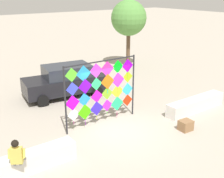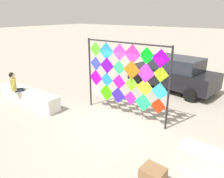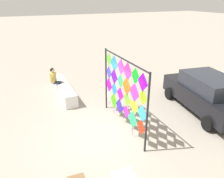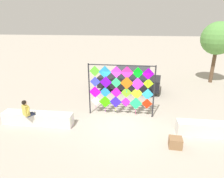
{
  "view_description": "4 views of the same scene",
  "coord_description": "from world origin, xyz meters",
  "px_view_note": "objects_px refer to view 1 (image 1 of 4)",
  "views": [
    {
      "loc": [
        -6.74,
        -8.62,
        5.73
      ],
      "look_at": [
        0.12,
        0.83,
        1.64
      ],
      "focal_mm": 46.26,
      "sensor_mm": 36.0,
      "label": 1
    },
    {
      "loc": [
        3.84,
        -5.3,
        3.82
      ],
      "look_at": [
        -0.05,
        0.07,
        1.45
      ],
      "focal_mm": 33.85,
      "sensor_mm": 36.0,
      "label": 2
    },
    {
      "loc": [
        6.57,
        -2.46,
        4.97
      ],
      "look_at": [
        0.15,
        0.46,
        1.94
      ],
      "focal_mm": 34.62,
      "sensor_mm": 36.0,
      "label": 3
    },
    {
      "loc": [
        0.48,
        -8.63,
        5.05
      ],
      "look_at": [
        -0.66,
        0.74,
        1.67
      ],
      "focal_mm": 30.98,
      "sensor_mm": 36.0,
      "label": 4
    }
  ],
  "objects_px": {
    "seated_vendor": "(18,156)",
    "kite_display_rack": "(102,87)",
    "cardboard_box_large": "(186,125)",
    "tree_broadleaf": "(128,18)",
    "parked_car": "(66,81)"
  },
  "relations": [
    {
      "from": "parked_car",
      "to": "seated_vendor",
      "type": "bearing_deg",
      "value": -128.29
    },
    {
      "from": "kite_display_rack",
      "to": "seated_vendor",
      "type": "bearing_deg",
      "value": -157.08
    },
    {
      "from": "seated_vendor",
      "to": "parked_car",
      "type": "distance_m",
      "value": 7.64
    },
    {
      "from": "seated_vendor",
      "to": "cardboard_box_large",
      "type": "bearing_deg",
      "value": -6.49
    },
    {
      "from": "tree_broadleaf",
      "to": "kite_display_rack",
      "type": "bearing_deg",
      "value": -135.17
    },
    {
      "from": "tree_broadleaf",
      "to": "parked_car",
      "type": "bearing_deg",
      "value": -156.43
    },
    {
      "from": "parked_car",
      "to": "tree_broadleaf",
      "type": "relative_size",
      "value": 0.95
    },
    {
      "from": "parked_car",
      "to": "kite_display_rack",
      "type": "bearing_deg",
      "value": -94.95
    },
    {
      "from": "seated_vendor",
      "to": "tree_broadleaf",
      "type": "distance_m",
      "value": 14.87
    },
    {
      "from": "seated_vendor",
      "to": "kite_display_rack",
      "type": "bearing_deg",
      "value": 22.92
    },
    {
      "from": "kite_display_rack",
      "to": "tree_broadleaf",
      "type": "height_order",
      "value": "tree_broadleaf"
    },
    {
      "from": "kite_display_rack",
      "to": "tree_broadleaf",
      "type": "relative_size",
      "value": 0.71
    },
    {
      "from": "seated_vendor",
      "to": "cardboard_box_large",
      "type": "relative_size",
      "value": 2.79
    },
    {
      "from": "seated_vendor",
      "to": "parked_car",
      "type": "xyz_separation_m",
      "value": [
        4.73,
        5.99,
        0.01
      ]
    },
    {
      "from": "seated_vendor",
      "to": "cardboard_box_large",
      "type": "distance_m",
      "value": 6.95
    }
  ]
}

